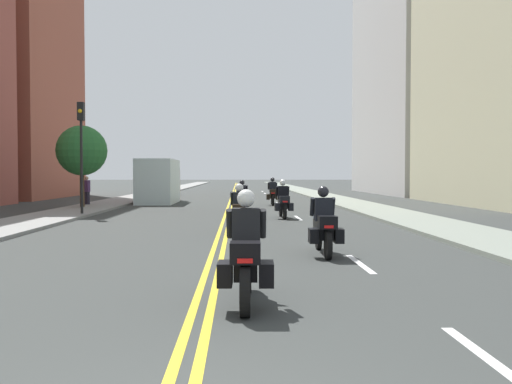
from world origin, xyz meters
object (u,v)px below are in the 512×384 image
at_px(parked_truck, 159,183).
at_px(motorcycle_0, 246,259).
at_px(motorcycle_3, 283,202).
at_px(motorcycle_1, 324,227).
at_px(pedestrian_0, 87,191).
at_px(motorcycle_2, 239,213).
at_px(street_tree_0, 82,151).
at_px(motorcycle_5, 273,194).
at_px(motorcycle_4, 242,198).
at_px(traffic_light_near, 81,138).

bearing_deg(parked_truck, motorcycle_0, -79.41).
bearing_deg(motorcycle_3, motorcycle_1, -91.43).
distance_m(motorcycle_0, pedestrian_0, 25.85).
bearing_deg(pedestrian_0, motorcycle_2, 150.32).
relative_size(motorcycle_3, street_tree_0, 0.50).
bearing_deg(motorcycle_1, motorcycle_5, 90.76).
distance_m(motorcycle_1, motorcycle_5, 20.43).
bearing_deg(motorcycle_5, motorcycle_2, -96.11).
xyz_separation_m(motorcycle_4, motorcycle_5, (1.87, 4.91, 0.02)).
height_order(motorcycle_3, pedestrian_0, pedestrian_0).
relative_size(motorcycle_2, motorcycle_5, 1.00).
height_order(traffic_light_near, street_tree_0, traffic_light_near).
bearing_deg(motorcycle_3, parked_truck, 116.96).
relative_size(motorcycle_4, traffic_light_near, 0.43).
bearing_deg(traffic_light_near, motorcycle_1, -53.51).
xyz_separation_m(motorcycle_0, motorcycle_5, (1.92, 25.23, 0.01)).
bearing_deg(motorcycle_2, motorcycle_4, 90.56).
bearing_deg(motorcycle_0, motorcycle_4, 91.58).
bearing_deg(motorcycle_5, parked_truck, 158.60).
xyz_separation_m(pedestrian_0, street_tree_0, (0.41, -2.39, 2.21)).
relative_size(motorcycle_2, traffic_light_near, 0.44).
relative_size(motorcycle_1, motorcycle_5, 1.03).
xyz_separation_m(traffic_light_near, street_tree_0, (-1.40, 5.01, -0.35)).
height_order(traffic_light_near, pedestrian_0, traffic_light_near).
bearing_deg(motorcycle_5, motorcycle_4, -109.63).
xyz_separation_m(motorcycle_0, motorcycle_1, (1.85, 4.80, -0.01)).
height_order(motorcycle_1, motorcycle_5, motorcycle_5).
height_order(pedestrian_0, parked_truck, parked_truck).
distance_m(motorcycle_2, traffic_light_near, 10.45).
xyz_separation_m(motorcycle_3, pedestrian_0, (-10.65, 8.83, 0.23)).
height_order(motorcycle_3, motorcycle_5, motorcycle_5).
bearing_deg(motorcycle_3, motorcycle_4, 107.47).
xyz_separation_m(motorcycle_4, parked_truck, (-5.33, 7.91, 0.62)).
relative_size(motorcycle_3, pedestrian_0, 1.27).
relative_size(motorcycle_1, pedestrian_0, 1.30).
distance_m(motorcycle_5, traffic_light_near, 12.59).
bearing_deg(parked_truck, pedestrian_0, -132.42).
distance_m(motorcycle_3, pedestrian_0, 13.84).
height_order(motorcycle_1, pedestrian_0, pedestrian_0).
height_order(motorcycle_3, traffic_light_near, traffic_light_near).
height_order(motorcycle_0, pedestrian_0, pedestrian_0).
height_order(motorcycle_0, motorcycle_4, motorcycle_0).
bearing_deg(street_tree_0, motorcycle_1, -58.85).
distance_m(motorcycle_4, parked_truck, 9.55).
height_order(motorcycle_0, street_tree_0, street_tree_0).
distance_m(traffic_light_near, pedestrian_0, 8.04).
bearing_deg(pedestrian_0, motorcycle_3, 169.68).
xyz_separation_m(motorcycle_3, parked_truck, (-7.04, 12.78, 0.60)).
bearing_deg(traffic_light_near, street_tree_0, 105.59).
xyz_separation_m(motorcycle_2, traffic_light_near, (-6.99, 7.24, 2.81)).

